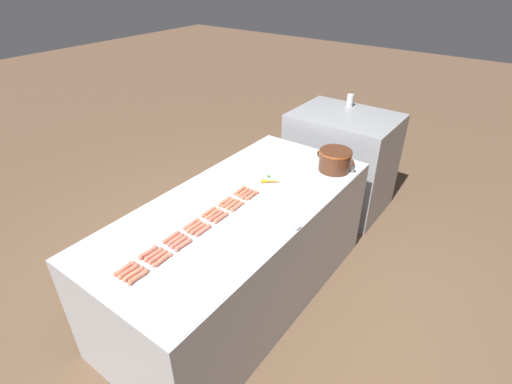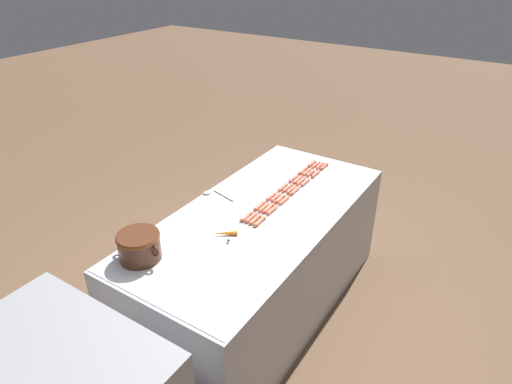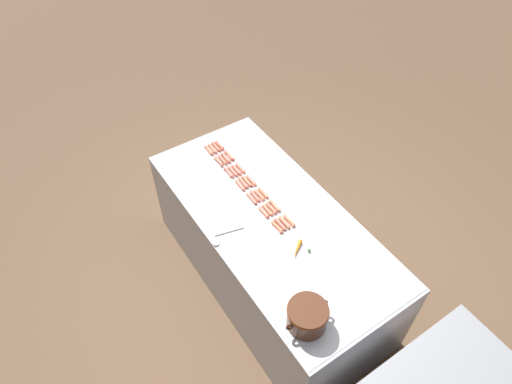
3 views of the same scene
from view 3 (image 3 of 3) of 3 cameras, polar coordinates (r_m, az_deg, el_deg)
ground_plane at (r=4.06m, az=1.66°, el=-10.82°), size 20.00×20.00×0.00m
griddle_counter at (r=3.70m, az=1.80°, el=-7.28°), size 1.00×2.18×0.86m
hot_dog_0 at (r=3.90m, az=-4.64°, el=5.93°), size 0.03×0.14×0.03m
hot_dog_1 at (r=3.79m, az=-3.37°, el=4.60°), size 0.03×0.14×0.03m
hot_dog_2 at (r=3.68m, az=-2.00°, el=3.06°), size 0.03×0.14×0.03m
hot_dog_3 at (r=3.58m, az=-0.60°, el=1.50°), size 0.03×0.14×0.03m
hot_dog_4 at (r=3.49m, az=0.91°, el=-0.09°), size 0.03×0.14×0.03m
hot_dog_5 at (r=3.40m, az=2.42°, el=-1.78°), size 0.03×0.14×0.03m
hot_dog_6 at (r=3.31m, az=4.21°, el=-3.61°), size 0.03×0.14×0.03m
hot_dog_7 at (r=3.88m, az=-5.07°, el=5.73°), size 0.03×0.14×0.03m
hot_dog_8 at (r=3.77m, az=-3.83°, el=4.32°), size 0.03×0.14×0.03m
hot_dog_9 at (r=3.67m, az=-2.48°, el=2.83°), size 0.03×0.14×0.03m
hot_dog_10 at (r=3.57m, az=-1.13°, el=1.37°), size 0.03×0.14×0.03m
hot_dog_11 at (r=3.47m, az=0.42°, el=-0.35°), size 0.03×0.14×0.03m
hot_dog_12 at (r=3.38m, az=1.94°, el=-2.02°), size 0.03×0.14×0.03m
hot_dog_13 at (r=3.30m, az=3.61°, el=-3.84°), size 0.03×0.14×0.03m
hot_dog_14 at (r=3.87m, az=-5.53°, el=5.50°), size 0.03×0.14×0.03m
hot_dog_15 at (r=3.76m, az=-4.24°, el=4.11°), size 0.03×0.14×0.03m
hot_dog_16 at (r=3.66m, az=-2.99°, el=2.65°), size 0.03×0.14×0.03m
hot_dog_17 at (r=3.56m, az=-1.58°, el=1.17°), size 0.03×0.14×0.03m
hot_dog_18 at (r=3.46m, az=-0.08°, el=-0.49°), size 0.03×0.14×0.03m
hot_dog_19 at (r=3.37m, az=1.46°, el=-2.30°), size 0.03×0.14×0.03m
hot_dog_20 at (r=3.29m, az=3.07°, el=-4.05°), size 0.03×0.14×0.03m
hot_dog_21 at (r=3.86m, az=-6.00°, el=5.29°), size 0.03×0.14×0.03m
hot_dog_22 at (r=3.75m, az=-4.76°, el=3.90°), size 0.03×0.14×0.03m
hot_dog_23 at (r=3.65m, az=-3.47°, el=2.47°), size 0.03×0.14×0.03m
hot_dog_24 at (r=3.54m, az=-2.04°, el=0.86°), size 0.03×0.14×0.03m
hot_dog_25 at (r=3.45m, az=-0.55°, el=-0.82°), size 0.03×0.14×0.03m
hot_dog_26 at (r=3.36m, az=0.98°, el=-2.57°), size 0.03×0.14×0.03m
hot_dog_27 at (r=3.27m, az=2.67°, el=-4.39°), size 0.03×0.14×0.03m
bean_pot at (r=2.81m, az=6.50°, el=-15.24°), size 0.32×0.26×0.17m
serving_spoon at (r=3.22m, az=-4.52°, el=-5.90°), size 0.27×0.10×0.02m
carrot at (r=3.16m, az=5.27°, el=-7.30°), size 0.16×0.12×0.03m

